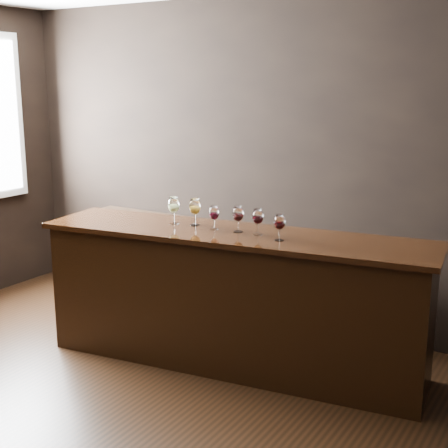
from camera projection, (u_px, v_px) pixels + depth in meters
The scene contains 11 objects.
ground at pixel (76, 422), 3.92m from camera, with size 5.00×5.00×0.00m, color black.
room_shell at pixel (45, 129), 3.73m from camera, with size 5.02×4.52×2.81m.
bar_counter at pixel (233, 301), 4.62m from camera, with size 2.82×0.61×0.99m, color black.
bar_top at pixel (234, 235), 4.51m from camera, with size 2.91×0.68×0.04m, color black.
back_bar_shelf at pixel (193, 266), 5.76m from camera, with size 2.32×0.40×0.83m, color black.
glass_white at pixel (174, 206), 4.74m from camera, with size 0.09×0.09×0.21m.
glass_amber at pixel (195, 207), 4.69m from camera, with size 0.09×0.09×0.21m.
glass_red_a at pixel (214, 213), 4.57m from camera, with size 0.07×0.07×0.18m.
glass_red_b at pixel (238, 214), 4.49m from camera, with size 0.08×0.08×0.19m.
glass_red_c at pixel (258, 217), 4.40m from camera, with size 0.08×0.08×0.19m.
glass_red_d at pixel (279, 223), 4.25m from camera, with size 0.08×0.08×0.18m.
Camera 1 is at (2.65, -2.53, 2.09)m, focal length 50.00 mm.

